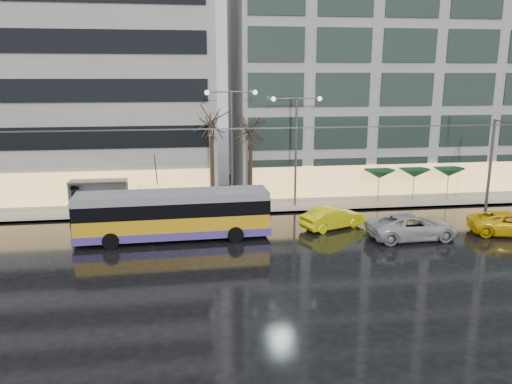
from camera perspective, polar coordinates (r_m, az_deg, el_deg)
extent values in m
plane|color=black|center=(28.83, -4.71, -7.64)|extent=(140.00, 140.00, 0.00)
cube|color=gray|center=(42.30, -3.10, -0.75)|extent=(80.00, 10.00, 0.15)
cube|color=slate|center=(37.53, -2.46, -2.54)|extent=(80.00, 0.10, 0.15)
cube|color=#9F9D98|center=(48.22, -26.28, 12.94)|extent=(34.00, 14.00, 22.00)
cube|color=#9F9D98|center=(50.30, 16.61, 15.39)|extent=(32.00, 14.00, 25.00)
cube|color=#F1AB14|center=(32.20, -9.37, -3.57)|extent=(12.06, 2.89, 1.50)
cube|color=#503E9C|center=(32.35, -9.34, -4.41)|extent=(12.10, 2.93, 0.50)
cube|color=black|center=(31.91, -9.45, -1.68)|extent=(12.08, 2.91, 0.90)
cube|color=gray|center=(31.74, -9.49, -0.45)|extent=(12.06, 2.89, 0.50)
cube|color=black|center=(32.51, 1.24, -1.49)|extent=(0.13, 2.30, 1.30)
cube|color=black|center=(32.51, -20.12, -2.31)|extent=(0.13, 2.30, 1.30)
cylinder|color=black|center=(33.77, -2.90, -3.59)|extent=(1.01, 0.38, 1.00)
cylinder|color=black|center=(31.40, -2.35, -4.88)|extent=(1.01, 0.38, 1.00)
cylinder|color=black|center=(33.77, -15.83, -4.08)|extent=(1.01, 0.38, 1.00)
cylinder|color=black|center=(31.41, -16.28, -5.41)|extent=(1.01, 0.38, 1.00)
cylinder|color=#595B60|center=(32.38, -11.37, 2.36)|extent=(0.18, 3.72, 2.63)
cylinder|color=#595B60|center=(32.87, -11.35, 2.52)|extent=(0.18, 3.72, 2.63)
cylinder|color=#595B60|center=(42.97, 25.21, 2.90)|extent=(0.24, 0.24, 7.00)
cylinder|color=#595B60|center=(32.94, -3.77, 7.17)|extent=(42.00, 0.04, 0.04)
cylinder|color=#595B60|center=(33.44, -3.83, 7.26)|extent=(42.00, 0.04, 0.04)
cube|color=#595B60|center=(38.77, -17.59, 1.20)|extent=(4.20, 1.60, 0.12)
cube|color=silver|center=(39.71, -17.30, -0.36)|extent=(4.00, 0.05, 2.20)
cube|color=white|center=(39.43, -20.40, -0.68)|extent=(0.10, 1.40, 2.20)
cylinder|color=#595B60|center=(38.76, -20.54, -0.93)|extent=(0.10, 0.10, 2.40)
cylinder|color=#595B60|center=(40.09, -20.12, -0.45)|extent=(0.10, 0.10, 2.40)
cylinder|color=#595B60|center=(38.07, -14.66, -0.76)|extent=(0.10, 0.10, 2.40)
cylinder|color=#595B60|center=(39.42, -14.44, -0.27)|extent=(0.10, 0.10, 2.40)
cylinder|color=#595B60|center=(38.29, -2.78, 4.77)|extent=(0.18, 0.18, 9.00)
cylinder|color=#595B60|center=(37.83, -4.24, 11.35)|extent=(1.80, 0.10, 0.10)
cylinder|color=#595B60|center=(37.99, -1.47, 11.38)|extent=(1.80, 0.10, 0.10)
sphere|color=#FFF2CC|center=(37.78, -5.62, 11.24)|extent=(0.36, 0.36, 0.36)
sphere|color=#FFF2CC|center=(38.10, -0.10, 11.32)|extent=(0.36, 0.36, 0.36)
cylinder|color=#595B60|center=(39.08, 4.57, 4.55)|extent=(0.18, 0.18, 8.50)
cylinder|color=#595B60|center=(38.50, 3.35, 10.65)|extent=(1.80, 0.10, 0.10)
cylinder|color=#595B60|center=(38.89, 6.00, 10.62)|extent=(1.80, 0.10, 0.10)
sphere|color=#FFF2CC|center=(38.34, 2.01, 10.57)|extent=(0.36, 0.36, 0.36)
sphere|color=#FFF2CC|center=(39.11, 7.30, 10.53)|extent=(0.36, 0.36, 0.36)
cylinder|color=black|center=(38.66, -4.99, 2.27)|extent=(0.28, 0.28, 5.60)
cylinder|color=black|center=(39.19, -0.61, 1.94)|extent=(0.28, 0.28, 4.90)
cylinder|color=#595B60|center=(41.89, 13.82, 0.40)|extent=(0.06, 0.06, 2.20)
cone|color=#114027|center=(41.65, 13.91, 2.01)|extent=(2.50, 2.50, 0.70)
cylinder|color=#595B60|center=(43.08, 17.54, 0.51)|extent=(0.06, 0.06, 2.20)
cone|color=#114027|center=(42.85, 17.65, 2.08)|extent=(2.50, 2.50, 0.70)
cylinder|color=#595B60|center=(44.44, 21.04, 0.62)|extent=(0.06, 0.06, 2.20)
cone|color=#114027|center=(44.22, 21.16, 2.14)|extent=(2.50, 2.50, 0.70)
imported|color=#FFF50D|center=(34.54, 8.76, -2.93)|extent=(4.77, 3.10, 1.49)
imported|color=yellow|center=(36.87, 27.16, -3.23)|extent=(5.82, 3.88, 1.48)
imported|color=#B9BABF|center=(33.50, 17.43, -3.79)|extent=(5.87, 2.89, 1.60)
imported|color=black|center=(38.05, -13.11, -1.05)|extent=(0.77, 0.58, 1.91)
imported|color=#FD5497|center=(37.87, -13.17, 0.11)|extent=(1.13, 1.14, 0.88)
imported|color=black|center=(38.36, -15.06, -1.06)|extent=(0.93, 0.73, 1.90)
imported|color=black|center=(39.62, -20.00, -1.12)|extent=(1.21, 0.88, 1.69)
imported|color=black|center=(39.42, -20.10, 0.16)|extent=(1.00, 1.00, 0.72)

